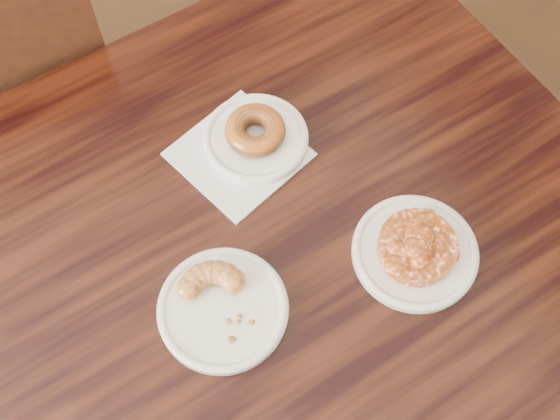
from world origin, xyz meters
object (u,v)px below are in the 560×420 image
apple_fritter (418,245)px  cruller_fragment (222,304)px  chair_far (14,110)px  cafe_table (298,325)px  glazed_donut (255,130)px

apple_fritter → cruller_fragment: size_ratio=1.29×
apple_fritter → chair_far: bearing=118.1°
cafe_table → cruller_fragment: (-0.14, -0.03, 0.40)m
cafe_table → glazed_donut: glazed_donut is taller
cafe_table → chair_far: (-0.28, 0.66, 0.08)m
cafe_table → cruller_fragment: size_ratio=8.36×
chair_far → apple_fritter: (0.40, -0.76, 0.33)m
chair_far → apple_fritter: chair_far is taller
glazed_donut → chair_far: bearing=121.9°
glazed_donut → cruller_fragment: 0.27m
cruller_fragment → chair_far: bearing=101.3°
chair_far → cafe_table: bearing=115.4°
chair_far → cruller_fragment: 0.78m
cafe_table → chair_far: chair_far is taller
cafe_table → cruller_fragment: 0.43m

